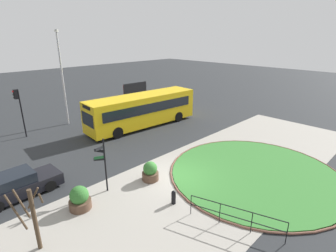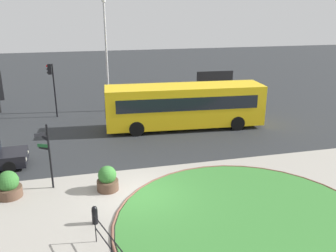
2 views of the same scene
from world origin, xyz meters
The scene contains 15 objects.
ground centered at (0.00, 0.00, 0.00)m, with size 120.00×120.00×0.00m, color #282B2D.
sidewalk_paving centered at (0.00, -1.62, 0.01)m, with size 32.00×8.76×0.02m, color #9E998E.
grass_island centered at (3.77, -3.23, 0.05)m, with size 10.31×10.31×0.10m, color #387A33.
grass_kerb_ring centered at (3.77, -3.23, 0.06)m, with size 10.62×10.62×0.11m, color brown.
signpost_directional centered at (-3.85, 1.72, 1.81)m, with size 0.60×0.64×3.15m.
bollard_foreground centered at (-2.01, -1.74, 0.40)m, with size 0.23×0.23×0.77m.
railing_grass_edge centered at (-1.36, -4.93, 0.71)m, with size 1.37×4.06×1.09m.
bus_yellow centered at (4.70, 8.80, 1.63)m, with size 11.01×3.34×3.01m.
car_far_lane centered at (-7.40, 4.67, 0.63)m, with size 4.29×1.89×1.37m.
traffic_light_near centered at (-4.31, 13.67, 3.00)m, with size 0.49×0.28×4.12m.
lamppost_tall centered at (-0.08, 14.45, 4.65)m, with size 0.32×0.32×8.72m.
billboard_right centered at (9.92, 16.59, 1.64)m, with size 3.50×0.32×2.55m.
planter_near_signpost centered at (-5.60, 1.27, 0.55)m, with size 1.09×1.09×1.24m.
planter_kerbside centered at (-1.31, 0.87, 0.54)m, with size 0.99×0.99×1.19m.
street_tree_bare centered at (-8.06, 0.01, 1.61)m, with size 1.25×1.24×2.90m.
Camera 1 is at (-10.26, -9.63, 8.25)m, focal length 27.93 mm.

